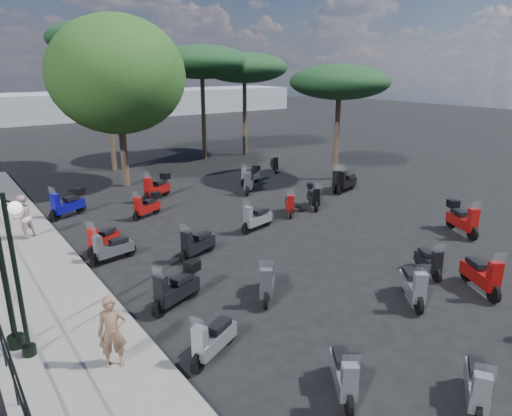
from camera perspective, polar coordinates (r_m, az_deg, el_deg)
ground at (r=15.33m, az=0.22°, el=-5.75°), size 120.00×120.00×0.00m
sidewalk at (r=15.69m, az=-26.58°, el=-6.86°), size 3.00×30.00×0.15m
lamp_post_0 at (r=10.35m, az=-27.92°, el=-6.54°), size 0.51×1.01×3.57m
woman at (r=9.90m, az=-17.54°, el=-14.58°), size 0.66×0.56×1.54m
pedestrian_far at (r=18.04m, az=-27.16°, el=-0.98°), size 0.94×0.85×1.57m
scooter_1 at (r=10.13m, az=-5.39°, el=-16.14°), size 1.50×0.85×1.29m
scooter_2 at (r=12.14m, az=-9.84°, el=-9.85°), size 1.67×0.86×1.39m
scooter_3 at (r=15.29m, az=-17.54°, el=-4.89°), size 1.59×0.54×1.27m
scooter_4 at (r=16.11m, az=-18.57°, el=-3.84°), size 1.39×0.98×1.27m
scooter_5 at (r=20.36m, az=-22.46°, el=0.43°), size 1.68×1.01×1.45m
scooter_6 at (r=9.78m, az=25.88°, el=-19.40°), size 1.40×1.01×1.29m
scooter_7 at (r=9.32m, az=10.90°, el=-19.80°), size 1.01×1.36×1.27m
scooter_8 at (r=12.39m, az=1.43°, el=-9.23°), size 1.20×1.37×1.37m
scooter_9 at (r=15.00m, az=-7.39°, el=-4.54°), size 1.61×0.78×1.33m
scooter_10 at (r=19.36m, az=-13.46°, el=0.22°), size 1.46×0.81×1.23m
scooter_12 at (r=12.85m, az=19.02°, el=-9.22°), size 1.14×1.44×1.38m
scooter_13 at (r=17.29m, az=0.05°, el=-1.37°), size 1.66×0.66×1.34m
scooter_14 at (r=19.18m, az=4.23°, el=0.37°), size 0.97×1.31×1.22m
scooter_15 at (r=21.81m, az=-12.27°, el=2.49°), size 1.71×1.08×1.49m
scooter_17 at (r=14.14m, az=26.36°, el=-7.57°), size 1.01×1.63×1.43m
scooter_18 at (r=14.67m, az=20.80°, el=-6.32°), size 0.83×1.36×1.19m
scooter_19 at (r=20.22m, az=7.18°, el=1.35°), size 0.98×1.44×1.28m
scooter_20 at (r=22.53m, az=-0.90°, el=3.31°), size 1.32×1.45×1.43m
scooter_21 at (r=24.05m, az=-0.72°, el=4.03°), size 1.49×0.71×1.22m
scooter_23 at (r=18.57m, az=24.37°, el=-1.33°), size 1.03×1.73×1.48m
scooter_24 at (r=23.00m, az=11.20°, el=3.21°), size 1.81×0.83×1.48m
scooter_25 at (r=23.19m, az=10.37°, el=3.32°), size 1.66×0.98×1.43m
scooter_26 at (r=27.00m, az=2.31°, el=5.43°), size 0.89×1.39×1.23m
broadleaf_tree at (r=24.13m, az=-16.96°, el=15.60°), size 6.71×6.71×8.43m
pine_0 at (r=30.50m, az=-6.81°, el=17.66°), size 6.11×6.11×7.31m
pine_1 at (r=31.79m, az=-1.46°, el=17.11°), size 5.75×5.75×6.89m
pine_2 at (r=28.20m, az=-18.64°, el=19.37°), size 6.03×6.03×8.49m
pine_3 at (r=25.02m, az=10.40°, el=15.21°), size 5.23×5.23×6.12m
distant_hills at (r=57.19m, az=-27.86°, el=10.92°), size 70.00×8.00×3.00m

